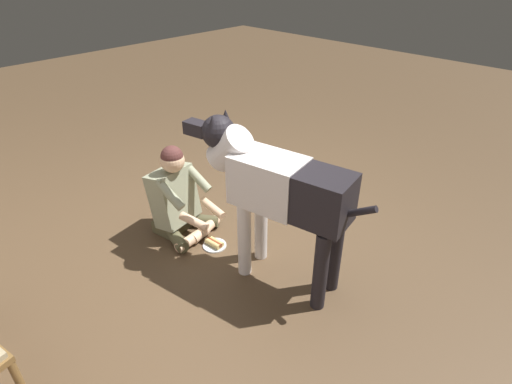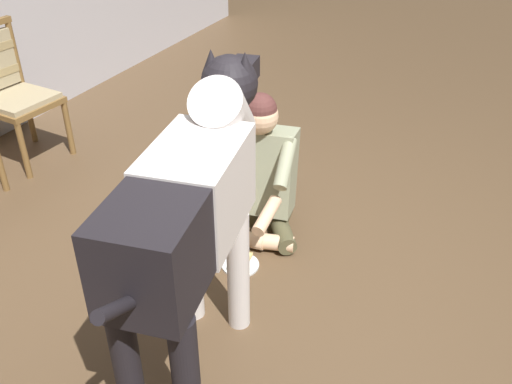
{
  "view_description": "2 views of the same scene",
  "coord_description": "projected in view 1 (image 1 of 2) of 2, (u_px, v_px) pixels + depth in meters",
  "views": [
    {
      "loc": [
        -2.31,
        2.17,
        2.33
      ],
      "look_at": [
        -0.37,
        0.14,
        0.62
      ],
      "focal_mm": 28.85,
      "sensor_mm": 36.0,
      "label": 1
    },
    {
      "loc": [
        -2.22,
        -0.79,
        2.04
      ],
      "look_at": [
        -0.09,
        0.21,
        0.55
      ],
      "focal_mm": 39.42,
      "sensor_mm": 36.0,
      "label": 2
    }
  ],
  "objects": [
    {
      "name": "person_sitting_on_floor",
      "position": [
        178.0,
        199.0,
        3.69
      ],
      "size": [
        0.69,
        0.57,
        0.87
      ],
      "color": "brown",
      "rests_on": "ground"
    },
    {
      "name": "ground_plane",
      "position": [
        238.0,
        229.0,
        3.91
      ],
      "size": [
        15.98,
        15.98,
        0.0
      ],
      "primitive_type": "plane",
      "color": "brown"
    },
    {
      "name": "large_dog",
      "position": [
        276.0,
        188.0,
        2.97
      ],
      "size": [
        1.56,
        0.48,
        1.28
      ],
      "color": "silver",
      "rests_on": "ground"
    },
    {
      "name": "hot_dog_on_plate",
      "position": [
        214.0,
        244.0,
        3.67
      ],
      "size": [
        0.21,
        0.21,
        0.06
      ],
      "color": "silver",
      "rests_on": "ground"
    }
  ]
}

